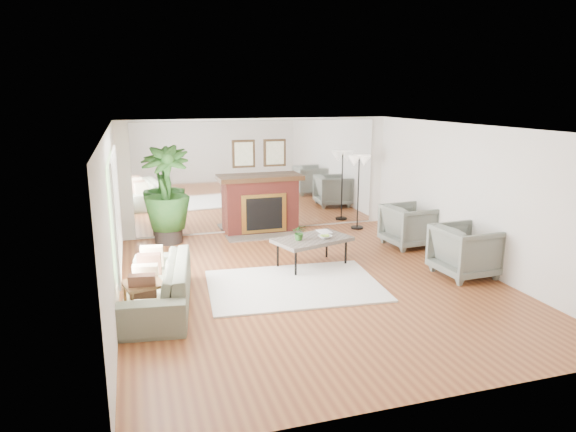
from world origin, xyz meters
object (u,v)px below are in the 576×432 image
object	(u,v)px
armchair_front	(466,251)
floor_lamp	(359,166)
fireplace	(262,204)
sofa	(157,284)
side_table	(143,289)
armchair_back	(409,225)
coffee_table	(312,240)
potted_ficus	(166,192)

from	to	relation	value
armchair_front	floor_lamp	xyz separation A→B (m)	(-0.42, 3.43, 1.00)
fireplace	sofa	world-z (taller)	fireplace
armchair_front	sofa	bearing A→B (deg)	84.85
sofa	armchair_front	size ratio (longest dim) A/B	2.37
side_table	armchair_back	bearing A→B (deg)	22.36
armchair_front	side_table	world-z (taller)	armchair_front
coffee_table	side_table	size ratio (longest dim) A/B	2.48
armchair_back	armchair_front	bearing A→B (deg)	175.14
side_table	fireplace	bearing A→B (deg)	56.52
armchair_back	potted_ficus	distance (m)	4.98
coffee_table	sofa	bearing A→B (deg)	-159.70
sofa	fireplace	bearing A→B (deg)	152.94
potted_ficus	floor_lamp	size ratio (longest dim) A/B	1.18
sofa	floor_lamp	world-z (taller)	floor_lamp
fireplace	armchair_back	world-z (taller)	fireplace
fireplace	sofa	xyz separation A→B (m)	(-2.45, -3.51, -0.33)
armchair_back	floor_lamp	bearing A→B (deg)	10.10
fireplace	armchair_back	xyz separation A→B (m)	(2.60, -1.85, -0.24)
fireplace	potted_ficus	world-z (taller)	fireplace
side_table	coffee_table	bearing A→B (deg)	27.23
sofa	armchair_front	xyz separation A→B (m)	(5.05, -0.20, 0.10)
potted_ficus	floor_lamp	bearing A→B (deg)	-1.59
fireplace	side_table	size ratio (longest dim) A/B	3.42
fireplace	side_table	xyz separation A→B (m)	(-2.65, -4.01, -0.19)
coffee_table	potted_ficus	distance (m)	3.35
side_table	potted_ficus	size ratio (longest dim) A/B	0.30
potted_ficus	side_table	bearing A→B (deg)	-98.95
armchair_back	armchair_front	distance (m)	1.86
fireplace	armchair_back	bearing A→B (deg)	-35.39
fireplace	coffee_table	distance (m)	2.52
coffee_table	sofa	xyz separation A→B (m)	(-2.73, -1.01, -0.15)
coffee_table	side_table	world-z (taller)	side_table
armchair_front	floor_lamp	size ratio (longest dim) A/B	0.57
floor_lamp	armchair_back	bearing A→B (deg)	-75.04
armchair_front	potted_ficus	distance (m)	5.88
coffee_table	sofa	size ratio (longest dim) A/B	0.65
sofa	floor_lamp	distance (m)	5.75
coffee_table	floor_lamp	distance (m)	3.07
sofa	coffee_table	bearing A→B (deg)	118.17
coffee_table	armchair_back	distance (m)	2.41
armchair_front	floor_lamp	bearing A→B (deg)	4.06
armchair_back	side_table	world-z (taller)	armchair_back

